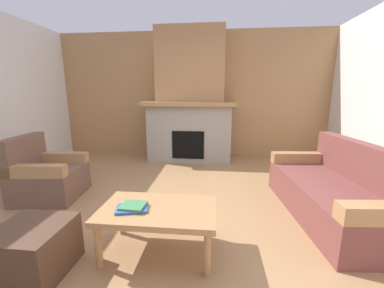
{
  "coord_description": "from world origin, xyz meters",
  "views": [
    {
      "loc": [
        0.55,
        -2.37,
        1.4
      ],
      "look_at": [
        0.2,
        1.09,
        0.65
      ],
      "focal_mm": 22.11,
      "sensor_mm": 36.0,
      "label": 1
    }
  ],
  "objects_px": {
    "couch": "(336,193)",
    "armchair": "(47,177)",
    "coffee_table": "(158,213)",
    "ottoman": "(33,250)",
    "fireplace": "(190,105)"
  },
  "relations": [
    {
      "from": "coffee_table",
      "to": "ottoman",
      "type": "bearing_deg",
      "value": -159.56
    },
    {
      "from": "couch",
      "to": "armchair",
      "type": "height_order",
      "value": "same"
    },
    {
      "from": "fireplace",
      "to": "armchair",
      "type": "height_order",
      "value": "fireplace"
    },
    {
      "from": "fireplace",
      "to": "coffee_table",
      "type": "relative_size",
      "value": 2.7
    },
    {
      "from": "fireplace",
      "to": "couch",
      "type": "bearing_deg",
      "value": -50.13
    },
    {
      "from": "armchair",
      "to": "coffee_table",
      "type": "relative_size",
      "value": 0.85
    },
    {
      "from": "fireplace",
      "to": "couch",
      "type": "xyz_separation_m",
      "value": [
        1.93,
        -2.32,
        -0.88
      ]
    },
    {
      "from": "coffee_table",
      "to": "ottoman",
      "type": "height_order",
      "value": "coffee_table"
    },
    {
      "from": "fireplace",
      "to": "armchair",
      "type": "distance_m",
      "value": 2.9
    },
    {
      "from": "armchair",
      "to": "ottoman",
      "type": "bearing_deg",
      "value": -56.8
    },
    {
      "from": "couch",
      "to": "ottoman",
      "type": "relative_size",
      "value": 3.59
    },
    {
      "from": "fireplace",
      "to": "couch",
      "type": "distance_m",
      "value": 3.14
    },
    {
      "from": "couch",
      "to": "ottoman",
      "type": "bearing_deg",
      "value": -157.09
    },
    {
      "from": "fireplace",
      "to": "ottoman",
      "type": "relative_size",
      "value": 5.19
    },
    {
      "from": "coffee_table",
      "to": "ottoman",
      "type": "relative_size",
      "value": 1.92
    }
  ]
}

